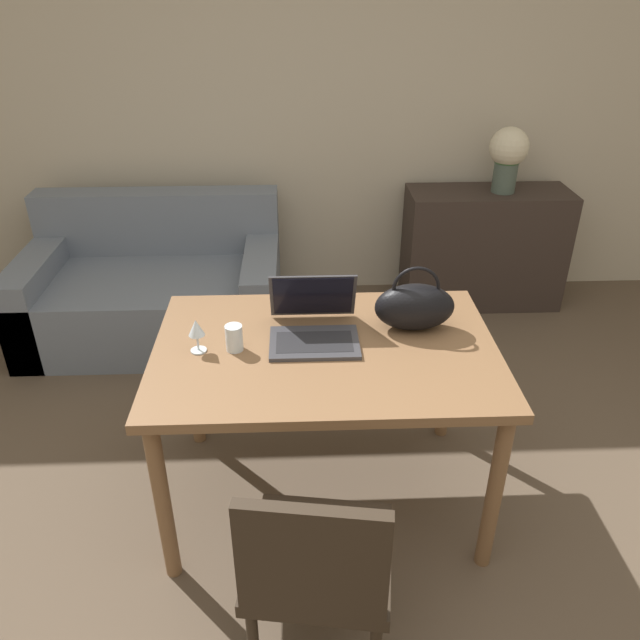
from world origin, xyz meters
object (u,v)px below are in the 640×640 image
Objects in this scene: laptop at (314,320)px; handbag at (415,306)px; chair at (318,565)px; couch at (156,290)px; flower_vase at (508,154)px; drinking_glass at (234,338)px; wine_glass at (196,330)px.

handbag is at bearing 4.32° from laptop.
couch is (-0.94, 2.29, -0.22)m from chair.
handbag is (0.41, 0.03, 0.04)m from laptop.
flower_vase is (1.27, 1.70, 0.20)m from laptop.
drinking_glass is 0.33× the size of handbag.
chair is 1.08m from handbag.
handbag reaches higher than couch.
couch is 2.37m from flower_vase.
wine_glass is at bearing -71.32° from couch.
couch is 11.33× the size of wine_glass.
wine_glass is (-0.43, 0.78, 0.37)m from chair.
couch is 4.45× the size of laptop.
couch is 14.83× the size of drinking_glass.
flower_vase reaches higher than laptop.
laptop is at bearing 18.79° from drinking_glass.
chair is at bearing -67.72° from couch.
flower_vase is (2.22, 0.30, 0.76)m from couch.
flower_vase is (1.58, 1.80, 0.21)m from drinking_glass.
laptop is 2.13m from flower_vase.
drinking_glass is at bearing -169.27° from handbag.
handbag reaches higher than laptop.
couch is 4.83× the size of handbag.
chair is 8.33× the size of drinking_glass.
laptop is 3.33× the size of drinking_glass.
laptop is 0.32m from drinking_glass.
drinking_glass is 2.40m from flower_vase.
chair is 2.48m from couch.
couch is at bearing -172.35° from flower_vase.
chair is 2.50× the size of laptop.
flower_vase is at bearing 48.81° from drinking_glass.
chair is 0.95m from laptop.
chair is at bearing -61.26° from wine_glass.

